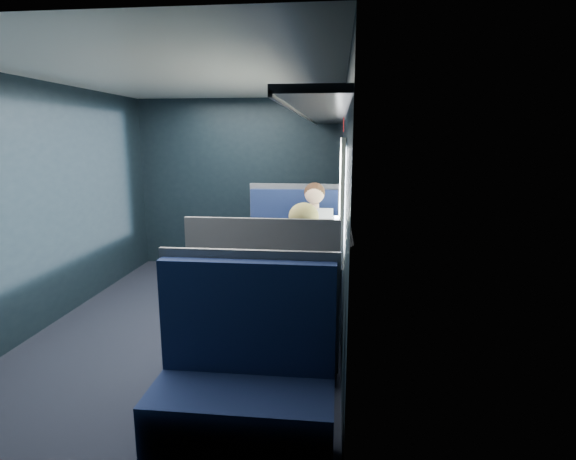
# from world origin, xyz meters

# --- Properties ---
(ground) EXTENTS (2.80, 4.20, 0.01)m
(ground) POSITION_xyz_m (0.00, 0.00, -0.01)
(ground) COLOR black
(room_shell) EXTENTS (3.00, 4.40, 2.40)m
(room_shell) POSITION_xyz_m (0.02, 0.00, 1.48)
(room_shell) COLOR black
(room_shell) RESTS_ON ground
(table) EXTENTS (0.62, 1.00, 0.74)m
(table) POSITION_xyz_m (1.03, 0.00, 0.66)
(table) COLOR #54565E
(table) RESTS_ON ground
(seat_bay_near) EXTENTS (1.04, 0.62, 1.26)m
(seat_bay_near) POSITION_xyz_m (0.84, 0.87, 0.42)
(seat_bay_near) COLOR #0E183E
(seat_bay_near) RESTS_ON ground
(seat_bay_far) EXTENTS (1.04, 0.62, 1.26)m
(seat_bay_far) POSITION_xyz_m (0.85, -0.87, 0.41)
(seat_bay_far) COLOR #0E183E
(seat_bay_far) RESTS_ON ground
(seat_row_front) EXTENTS (1.04, 0.51, 1.16)m
(seat_row_front) POSITION_xyz_m (0.85, 1.80, 0.41)
(seat_row_front) COLOR #0E183E
(seat_row_front) RESTS_ON ground
(seat_row_back) EXTENTS (1.04, 0.51, 1.16)m
(seat_row_back) POSITION_xyz_m (0.85, -1.80, 0.41)
(seat_row_back) COLOR #0E183E
(seat_row_back) RESTS_ON ground
(man) EXTENTS (0.53, 0.56, 1.32)m
(man) POSITION_xyz_m (1.10, 0.70, 0.72)
(man) COLOR black
(man) RESTS_ON ground
(woman) EXTENTS (0.53, 0.56, 1.32)m
(woman) POSITION_xyz_m (1.10, -0.71, 0.73)
(woman) COLOR black
(woman) RESTS_ON ground
(papers) EXTENTS (0.62, 0.81, 0.01)m
(papers) POSITION_xyz_m (1.06, 0.06, 0.74)
(papers) COLOR white
(papers) RESTS_ON table
(laptop) EXTENTS (0.35, 0.40, 0.25)m
(laptop) POSITION_xyz_m (1.37, 0.11, 0.81)
(laptop) COLOR silver
(laptop) RESTS_ON table
(bottle_small) EXTENTS (0.07, 0.07, 0.23)m
(bottle_small) POSITION_xyz_m (1.26, 0.36, 0.84)
(bottle_small) COLOR silver
(bottle_small) RESTS_ON table
(cup) EXTENTS (0.07, 0.07, 0.09)m
(cup) POSITION_xyz_m (1.24, 0.42, 0.79)
(cup) COLOR white
(cup) RESTS_ON table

